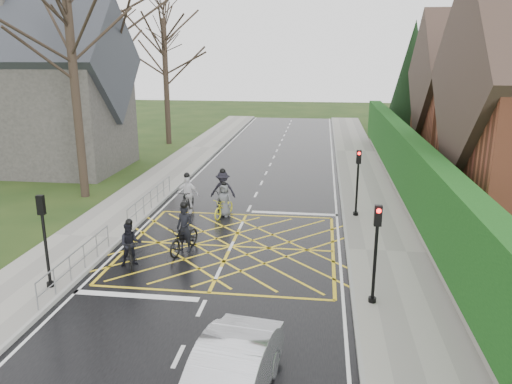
% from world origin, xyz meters
% --- Properties ---
extents(ground, '(120.00, 120.00, 0.00)m').
position_xyz_m(ground, '(0.00, 0.00, 0.00)').
color(ground, black).
rests_on(ground, ground).
extents(road, '(9.00, 80.00, 0.01)m').
position_xyz_m(road, '(0.00, 0.00, 0.01)').
color(road, black).
rests_on(road, ground).
extents(sidewalk_right, '(3.00, 80.00, 0.15)m').
position_xyz_m(sidewalk_right, '(6.00, 0.00, 0.07)').
color(sidewalk_right, gray).
rests_on(sidewalk_right, ground).
extents(sidewalk_left, '(3.00, 80.00, 0.15)m').
position_xyz_m(sidewalk_left, '(-6.00, 0.00, 0.07)').
color(sidewalk_left, gray).
rests_on(sidewalk_left, ground).
extents(stone_wall, '(0.50, 38.00, 0.70)m').
position_xyz_m(stone_wall, '(7.75, 6.00, 0.35)').
color(stone_wall, slate).
rests_on(stone_wall, ground).
extents(hedge, '(0.90, 38.00, 2.80)m').
position_xyz_m(hedge, '(7.75, 6.00, 2.10)').
color(hedge, '#0F3A10').
rests_on(hedge, stone_wall).
extents(house_far, '(9.80, 8.80, 10.30)m').
position_xyz_m(house_far, '(14.75, 18.00, 4.36)').
color(house_far, brown).
rests_on(house_far, ground).
extents(conifer, '(4.60, 4.60, 10.00)m').
position_xyz_m(conifer, '(10.75, 26.00, 4.99)').
color(conifer, black).
rests_on(conifer, ground).
extents(church, '(8.80, 7.80, 11.00)m').
position_xyz_m(church, '(-13.54, 12.00, 4.93)').
color(church, '#2D2B28').
rests_on(church, ground).
extents(tree_near, '(9.24, 9.24, 11.44)m').
position_xyz_m(tree_near, '(-9.00, 6.00, 7.91)').
color(tree_near, black).
rests_on(tree_near, ground).
extents(tree_mid, '(10.08, 10.08, 12.48)m').
position_xyz_m(tree_mid, '(-10.00, 14.00, 8.63)').
color(tree_mid, black).
rests_on(tree_mid, ground).
extents(tree_far, '(8.40, 8.40, 10.40)m').
position_xyz_m(tree_far, '(-9.30, 22.00, 7.19)').
color(tree_far, black).
rests_on(tree_far, ground).
extents(railing_south, '(0.05, 5.04, 1.03)m').
position_xyz_m(railing_south, '(-4.65, -3.50, 0.78)').
color(railing_south, slate).
rests_on(railing_south, ground).
extents(railing_north, '(0.05, 6.04, 1.03)m').
position_xyz_m(railing_north, '(-4.65, 4.00, 0.79)').
color(railing_north, slate).
rests_on(railing_north, ground).
extents(traffic_light_ne, '(0.24, 0.31, 3.21)m').
position_xyz_m(traffic_light_ne, '(5.10, 4.20, 1.66)').
color(traffic_light_ne, black).
rests_on(traffic_light_ne, ground).
extents(traffic_light_se, '(0.24, 0.31, 3.21)m').
position_xyz_m(traffic_light_se, '(5.10, -4.20, 1.66)').
color(traffic_light_se, black).
rests_on(traffic_light_se, ground).
extents(traffic_light_sw, '(0.24, 0.31, 3.21)m').
position_xyz_m(traffic_light_sw, '(-5.10, -4.50, 1.66)').
color(traffic_light_sw, black).
rests_on(traffic_light_sw, ground).
extents(cyclist_rear, '(1.20, 2.17, 1.99)m').
position_xyz_m(cyclist_rear, '(-1.69, -0.71, 0.65)').
color(cyclist_rear, black).
rests_on(cyclist_rear, ground).
extents(cyclist_back, '(1.16, 1.82, 1.77)m').
position_xyz_m(cyclist_back, '(-3.25, -2.28, 0.67)').
color(cyclist_back, black).
rests_on(cyclist_back, ground).
extents(cyclist_mid, '(1.23, 2.12, 2.05)m').
position_xyz_m(cyclist_mid, '(-1.26, 4.76, 0.75)').
color(cyclist_mid, black).
rests_on(cyclist_mid, ground).
extents(cyclist_front, '(1.08, 2.00, 1.97)m').
position_xyz_m(cyclist_front, '(-2.83, 3.96, 0.73)').
color(cyclist_front, black).
rests_on(cyclist_front, ground).
extents(cyclist_lead, '(1.07, 1.83, 1.69)m').
position_xyz_m(cyclist_lead, '(-0.99, 3.65, 0.58)').
color(cyclist_lead, gold).
rests_on(cyclist_lead, ground).
extents(car, '(2.08, 4.53, 1.44)m').
position_xyz_m(car, '(1.61, -9.19, 0.72)').
color(car, silver).
rests_on(car, ground).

